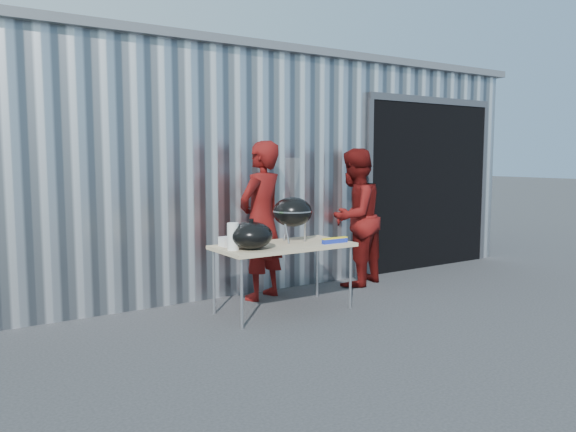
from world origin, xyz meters
TOP-DOWN VIEW (x-y plane):
  - ground at (0.00, 0.00)m, footprint 80.00×80.00m
  - building at (0.92, 4.59)m, footprint 8.20×6.20m
  - folding_table at (0.03, 0.78)m, footprint 1.50×0.75m
  - kettle_grill at (0.20, 0.85)m, footprint 0.45×0.45m
  - grill_lid at (-0.43, 0.68)m, footprint 0.44×0.44m
  - paper_towels at (-0.61, 0.73)m, footprint 0.12×0.12m
  - white_tub at (-0.52, 0.98)m, footprint 0.20×0.15m
  - foil_box at (0.54, 0.53)m, footprint 0.32×0.05m
  - person_cook at (0.12, 1.41)m, footprint 0.81×0.68m
  - person_bystander at (1.52, 1.36)m, footprint 1.07×0.96m

SIDE VIEW (x-z plane):
  - ground at x=0.00m, z-range 0.00..0.00m
  - folding_table at x=0.03m, z-range 0.33..1.08m
  - foil_box at x=0.54m, z-range 0.75..0.81m
  - white_tub at x=-0.52m, z-range 0.75..0.85m
  - paper_towels at x=-0.61m, z-range 0.75..1.03m
  - grill_lid at x=-0.43m, z-range 0.74..1.05m
  - person_bystander at x=1.52m, z-range 0.00..1.81m
  - person_cook at x=0.12m, z-range 0.00..1.89m
  - kettle_grill at x=0.20m, z-range 0.70..1.64m
  - building at x=0.92m, z-range -0.01..3.09m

